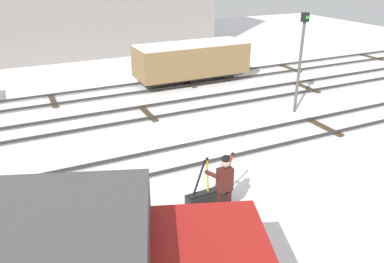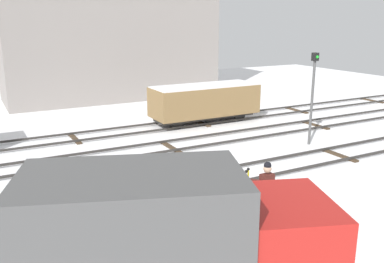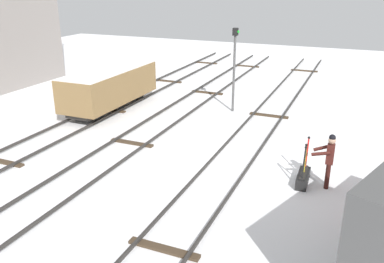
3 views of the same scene
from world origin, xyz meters
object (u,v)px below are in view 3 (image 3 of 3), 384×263
at_px(rail_worker, 329,157).
at_px(freight_car_back_track, 110,86).
at_px(signal_post, 234,62).
at_px(switch_lever_frame, 303,176).

relative_size(rail_worker, freight_car_back_track, 0.30).
height_order(signal_post, freight_car_back_track, signal_post).
xyz_separation_m(rail_worker, signal_post, (6.71, 5.35, 1.52)).
relative_size(signal_post, freight_car_back_track, 0.70).
height_order(switch_lever_frame, rail_worker, rail_worker).
bearing_deg(rail_worker, freight_car_back_track, 66.57).
bearing_deg(rail_worker, signal_post, 36.82).
relative_size(switch_lever_frame, rail_worker, 0.79).
xyz_separation_m(switch_lever_frame, rail_worker, (0.05, -0.73, 0.81)).
xyz_separation_m(rail_worker, freight_car_back_track, (4.52, 11.36, 0.20)).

